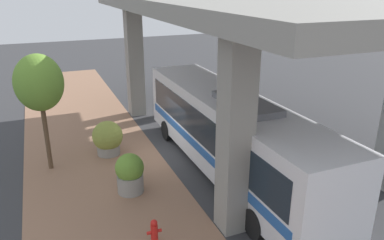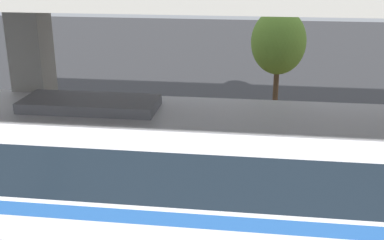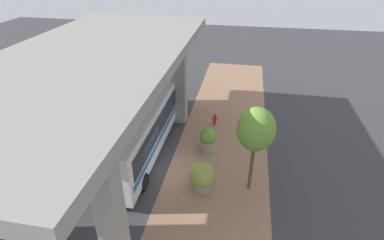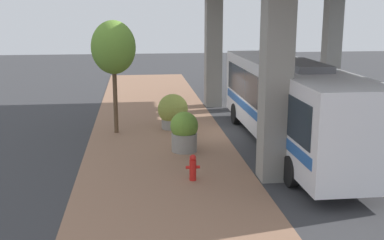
{
  "view_description": "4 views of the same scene",
  "coord_description": "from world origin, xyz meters",
  "px_view_note": "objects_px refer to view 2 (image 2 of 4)",
  "views": [
    {
      "loc": [
        -4.75,
        -15.43,
        7.69
      ],
      "look_at": [
        0.96,
        -1.61,
        2.18
      ],
      "focal_mm": 35.0,
      "sensor_mm": 36.0,
      "label": 1
    },
    {
      "loc": [
        12.49,
        -0.28,
        6.92
      ],
      "look_at": [
        -0.71,
        -2.04,
        2.25
      ],
      "focal_mm": 45.0,
      "sensor_mm": 36.0,
      "label": 2
    },
    {
      "loc": [
        -4.03,
        13.57,
        11.72
      ],
      "look_at": [
        -1.0,
        -2.83,
        2.11
      ],
      "focal_mm": 28.0,
      "sensor_mm": 36.0,
      "label": 3
    },
    {
      "loc": [
        -3.95,
        -20.98,
        5.54
      ],
      "look_at": [
        -1.82,
        -3.07,
        1.35
      ],
      "focal_mm": 45.0,
      "sensor_mm": 36.0,
      "label": 4
    }
  ],
  "objects_px": {
    "planter_middle": "(176,146)",
    "fire_hydrant": "(81,150)",
    "planter_front": "(291,150)",
    "bus": "(145,167)",
    "street_tree_near": "(278,43)"
  },
  "relations": [
    {
      "from": "planter_middle",
      "to": "fire_hydrant",
      "type": "bearing_deg",
      "value": -91.12
    },
    {
      "from": "fire_hydrant",
      "to": "planter_middle",
      "type": "bearing_deg",
      "value": 88.88
    },
    {
      "from": "planter_front",
      "to": "fire_hydrant",
      "type": "bearing_deg",
      "value": -89.29
    },
    {
      "from": "bus",
      "to": "fire_hydrant",
      "type": "bearing_deg",
      "value": -142.3
    },
    {
      "from": "bus",
      "to": "fire_hydrant",
      "type": "relative_size",
      "value": 14.29
    },
    {
      "from": "fire_hydrant",
      "to": "planter_middle",
      "type": "xyz_separation_m",
      "value": [
        0.07,
        3.35,
        0.36
      ]
    },
    {
      "from": "fire_hydrant",
      "to": "planter_front",
      "type": "height_order",
      "value": "planter_front"
    },
    {
      "from": "street_tree_near",
      "to": "fire_hydrant",
      "type": "bearing_deg",
      "value": -67.7
    },
    {
      "from": "bus",
      "to": "planter_middle",
      "type": "relative_size",
      "value": 7.96
    },
    {
      "from": "fire_hydrant",
      "to": "planter_middle",
      "type": "distance_m",
      "value": 3.37
    },
    {
      "from": "fire_hydrant",
      "to": "street_tree_near",
      "type": "height_order",
      "value": "street_tree_near"
    },
    {
      "from": "bus",
      "to": "fire_hydrant",
      "type": "height_order",
      "value": "bus"
    },
    {
      "from": "fire_hydrant",
      "to": "planter_front",
      "type": "relative_size",
      "value": 0.54
    },
    {
      "from": "planter_front",
      "to": "street_tree_near",
      "type": "bearing_deg",
      "value": -169.66
    },
    {
      "from": "planter_middle",
      "to": "planter_front",
      "type": "bearing_deg",
      "value": 92.35
    }
  ]
}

